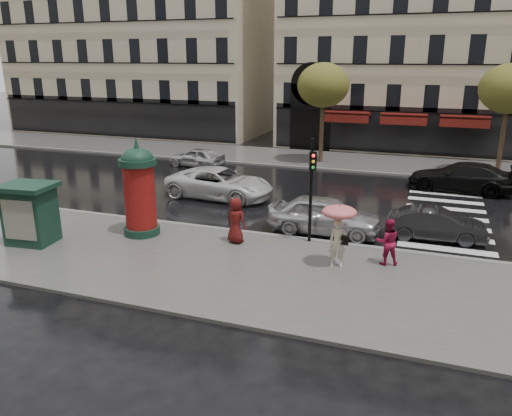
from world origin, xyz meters
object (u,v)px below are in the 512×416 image
at_px(car_silver, 325,215).
at_px(man_burgundy, 236,220).
at_px(car_white, 220,183).
at_px(woman_red, 387,242).
at_px(morris_column, 139,188).
at_px(car_far_silver, 197,157).
at_px(newsstand, 30,213).
at_px(woman_umbrella, 339,226).
at_px(traffic_light, 312,181).
at_px(car_black, 461,177).
at_px(car_darkgrey, 436,224).

bearing_deg(car_silver, man_burgundy, 130.84).
relative_size(man_burgundy, car_white, 0.32).
height_order(woman_red, morris_column, morris_column).
height_order(man_burgundy, car_far_silver, man_burgundy).
distance_m(newsstand, car_far_silver, 15.03).
height_order(woman_umbrella, car_far_silver, woman_umbrella).
bearing_deg(car_white, man_burgundy, -146.74).
relative_size(woman_umbrella, car_white, 0.40).
height_order(man_burgundy, car_white, man_burgundy).
distance_m(car_silver, car_white, 7.14).
xyz_separation_m(woman_umbrella, woman_red, (1.56, 0.77, -0.64)).
bearing_deg(traffic_light, car_black, 61.58).
relative_size(man_burgundy, car_darkgrey, 0.46).
bearing_deg(man_burgundy, car_black, -108.99).
bearing_deg(car_darkgrey, morris_column, 105.26).
relative_size(woman_umbrella, morris_column, 0.56).
height_order(newsstand, car_white, newsstand).
height_order(newsstand, car_silver, newsstand).
distance_m(man_burgundy, traffic_light, 3.23).
xyz_separation_m(morris_column, traffic_light, (6.59, 1.38, 0.54)).
height_order(car_black, car_far_silver, car_black).
bearing_deg(car_far_silver, morris_column, 24.56).
distance_m(car_white, car_far_silver, 7.76).
bearing_deg(man_burgundy, car_darkgrey, -138.73).
relative_size(car_white, car_black, 1.03).
xyz_separation_m(woman_umbrella, man_burgundy, (-4.10, 0.98, -0.58)).
relative_size(man_burgundy, morris_column, 0.45).
bearing_deg(man_burgundy, car_white, -44.15).
height_order(woman_umbrella, newsstand, newsstand).
xyz_separation_m(man_burgundy, newsstand, (-7.34, -2.64, 0.30)).
distance_m(traffic_light, car_darkgrey, 5.43).
bearing_deg(car_black, morris_column, -40.75).
bearing_deg(car_white, car_darkgrey, -100.20).
distance_m(newsstand, car_black, 21.22).
bearing_deg(car_white, car_black, -60.11).
xyz_separation_m(woman_umbrella, morris_column, (-8.04, 0.61, 0.43)).
bearing_deg(morris_column, woman_umbrella, -4.31).
bearing_deg(morris_column, car_black, 44.17).
height_order(morris_column, newsstand, morris_column).
distance_m(woman_red, car_far_silver, 18.38).
bearing_deg(car_darkgrey, woman_umbrella, 140.99).
relative_size(car_silver, car_black, 0.85).
bearing_deg(woman_umbrella, man_burgundy, 166.53).
height_order(traffic_light, car_far_silver, traffic_light).
relative_size(morris_column, traffic_light, 0.99).
height_order(woman_red, traffic_light, traffic_light).
bearing_deg(man_burgundy, car_far_silver, -41.08).
distance_m(traffic_light, car_white, 7.98).
height_order(newsstand, car_black, newsstand).
xyz_separation_m(woman_red, car_darkgrey, (1.55, 3.48, -0.31)).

